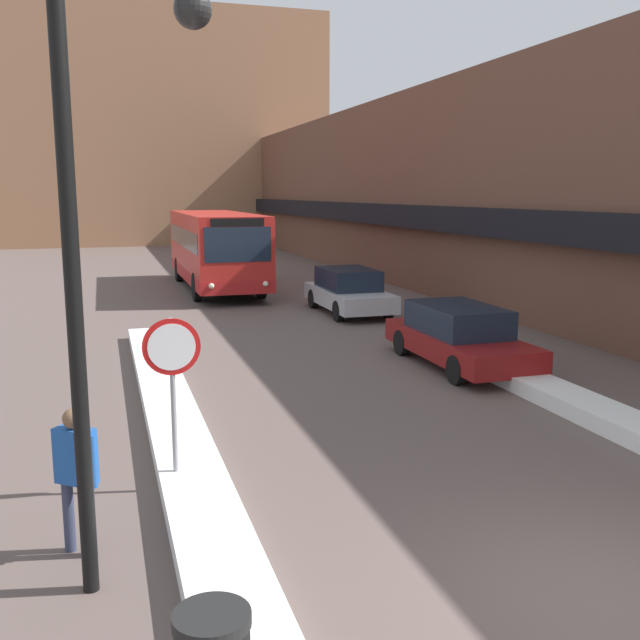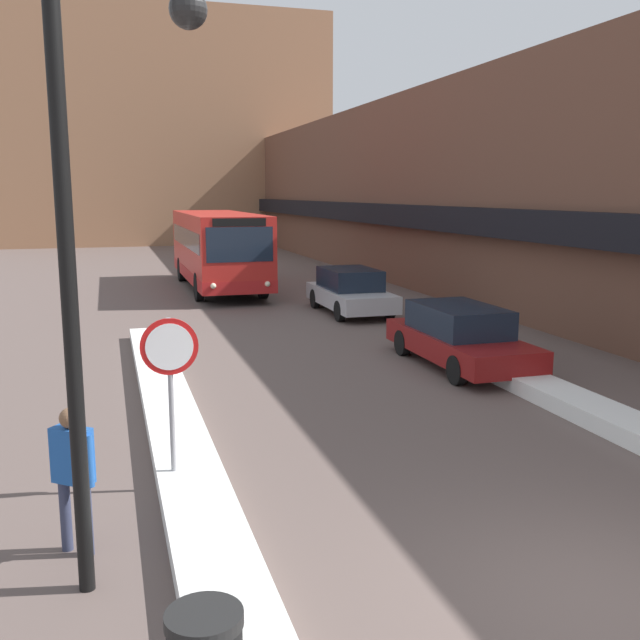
# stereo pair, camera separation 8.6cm
# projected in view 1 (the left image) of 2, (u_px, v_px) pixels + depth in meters

# --- Properties ---
(ground_plane) EXTENTS (160.00, 160.00, 0.00)m
(ground_plane) POSITION_uv_depth(u_px,v_px,m) (613.00, 605.00, 6.99)
(ground_plane) COLOR brown
(building_row_right) EXTENTS (5.50, 60.00, 8.13)m
(building_row_right) POSITION_uv_depth(u_px,v_px,m) (441.00, 191.00, 31.73)
(building_row_right) COLOR brown
(building_row_right) RESTS_ON ground_plane
(building_backdrop_far) EXTENTS (26.00, 8.00, 17.72)m
(building_backdrop_far) POSITION_uv_depth(u_px,v_px,m) (157.00, 130.00, 56.15)
(building_backdrop_far) COLOR #996B4C
(building_backdrop_far) RESTS_ON ground_plane
(snow_bank_left) EXTENTS (0.90, 17.15, 0.27)m
(snow_bank_left) POSITION_uv_depth(u_px,v_px,m) (177.00, 429.00, 11.75)
(snow_bank_left) COLOR silver
(snow_bank_left) RESTS_ON ground_plane
(snow_bank_right) EXTENTS (0.90, 11.06, 0.31)m
(snow_bank_right) POSITION_uv_depth(u_px,v_px,m) (546.00, 390.00, 14.01)
(snow_bank_right) COLOR silver
(snow_bank_right) RESTS_ON ground_plane
(city_bus) EXTENTS (2.71, 10.41, 3.16)m
(city_bus) POSITION_uv_depth(u_px,v_px,m) (216.00, 248.00, 29.57)
(city_bus) COLOR red
(city_bus) RESTS_ON ground_plane
(parked_car_front) EXTENTS (1.83, 4.67, 1.42)m
(parked_car_front) POSITION_uv_depth(u_px,v_px,m) (459.00, 336.00, 16.53)
(parked_car_front) COLOR maroon
(parked_car_front) RESTS_ON ground_plane
(parked_car_middle) EXTENTS (1.88, 4.49, 1.49)m
(parked_car_middle) POSITION_uv_depth(u_px,v_px,m) (349.00, 291.00, 23.83)
(parked_car_middle) COLOR #B7B7BC
(parked_car_middle) RESTS_ON ground_plane
(stop_sign) EXTENTS (0.76, 0.08, 2.38)m
(stop_sign) POSITION_uv_depth(u_px,v_px,m) (172.00, 367.00, 9.37)
(stop_sign) COLOR gray
(stop_sign) RESTS_ON ground_plane
(street_lamp) EXTENTS (1.46, 0.36, 5.96)m
(street_lamp) POSITION_uv_depth(u_px,v_px,m) (102.00, 221.00, 6.68)
(street_lamp) COLOR black
(street_lamp) RESTS_ON ground_plane
(pedestrian) EXTENTS (0.48, 0.45, 1.69)m
(pedestrian) POSITION_uv_depth(u_px,v_px,m) (76.00, 467.00, 7.81)
(pedestrian) COLOR #333851
(pedestrian) RESTS_ON ground_plane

